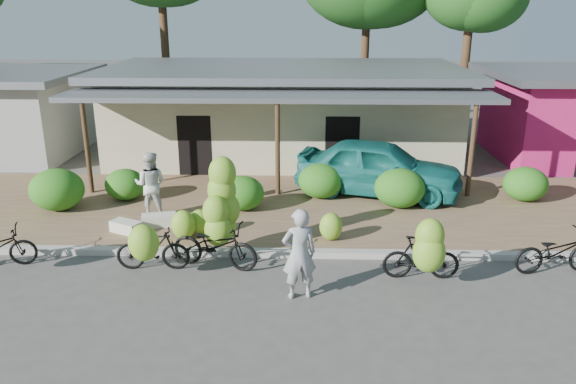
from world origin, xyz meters
The scene contains 23 objects.
ground centered at (0.00, 0.00, 0.00)m, with size 100.00×100.00×0.00m, color #4A4745.
sidewalk centered at (0.00, 5.00, 0.06)m, with size 60.00×6.00×0.12m, color #8C6C4B.
curb centered at (0.00, 2.00, 0.07)m, with size 60.00×0.25×0.15m, color #A8A399.
shop_main centered at (0.00, 10.93, 1.72)m, with size 13.00×8.50×3.35m.
shop_pink centered at (10.50, 10.99, 1.67)m, with size 6.00×6.00×3.25m.
hedge_0 centered at (-5.96, 4.60, 0.69)m, with size 1.47×1.33×1.15m, color #206316.
hedge_1 centered at (-4.37, 5.49, 0.57)m, with size 1.15×1.04×0.90m, color #206316.
hedge_2 centered at (-0.92, 4.74, 0.59)m, with size 1.21×1.09×0.95m, color #206316.
hedge_3 centered at (1.26, 5.82, 0.63)m, with size 1.30×1.17×1.02m, color #206316.
hedge_4 centered at (3.42, 5.08, 0.67)m, with size 1.40×1.26×1.09m, color #206316.
hedge_5 centered at (7.11, 5.73, 0.61)m, with size 1.26×1.13×0.98m, color #206316.
bike_left centered at (-2.47, 1.07, 0.60)m, with size 1.60×1.16×1.30m.
bike_center centered at (-1.10, 1.63, 0.90)m, with size 2.07×1.39×2.37m.
bike_right centered at (3.22, 0.72, 0.70)m, with size 1.60×1.16×1.58m.
bike_far_right centered at (6.17, 1.35, 0.48)m, with size 1.91×0.90×0.97m.
loose_banana_a centered at (-2.11, 2.66, 0.48)m, with size 0.58×0.49×0.73m, color #83B62D.
loose_banana_b centered at (-1.76, 2.94, 0.44)m, with size 0.52×0.44×0.65m, color #83B62D.
loose_banana_c centered at (1.42, 2.69, 0.46)m, with size 0.55×0.47×0.68m, color #83B62D.
sack_near centered at (-2.91, 3.48, 0.27)m, with size 0.85×0.40×0.30m, color white.
sack_far centered at (-3.63, 3.04, 0.26)m, with size 0.75×0.38×0.28m, color white.
vendor centered at (0.69, 0.13, 0.92)m, with size 0.67×0.44×1.85m, color #979797.
bystander centered at (-3.26, 4.20, 1.00)m, with size 0.85×0.66×1.75m, color silver.
teal_van centered at (2.97, 6.20, 0.94)m, with size 1.94×4.81×1.64m, color #186E68.
Camera 1 is at (0.76, -9.73, 5.47)m, focal length 35.00 mm.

